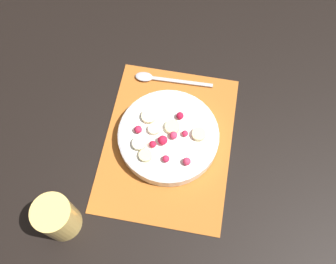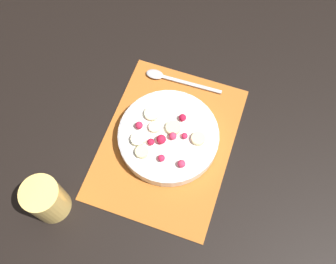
# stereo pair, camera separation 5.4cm
# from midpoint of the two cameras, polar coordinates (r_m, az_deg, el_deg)

# --- Properties ---
(ground_plane) EXTENTS (3.00, 3.00, 0.00)m
(ground_plane) POSITION_cam_midpoint_polar(r_m,az_deg,el_deg) (0.89, -1.75, -1.76)
(ground_plane) COLOR black
(placemat) EXTENTS (0.40, 0.30, 0.01)m
(placemat) POSITION_cam_midpoint_polar(r_m,az_deg,el_deg) (0.89, -1.76, -1.68)
(placemat) COLOR #B26023
(placemat) RESTS_ON ground_plane
(fruit_bowl) EXTENTS (0.23, 0.23, 0.06)m
(fruit_bowl) POSITION_cam_midpoint_polar(r_m,az_deg,el_deg) (0.87, -1.83, -0.70)
(fruit_bowl) COLOR white
(fruit_bowl) RESTS_ON placemat
(spoon) EXTENTS (0.03, 0.20, 0.01)m
(spoon) POSITION_cam_midpoint_polar(r_m,az_deg,el_deg) (0.96, -3.19, 8.04)
(spoon) COLOR #B2B2B7
(spoon) RESTS_ON placemat
(drinking_glass) EXTENTS (0.08, 0.08, 0.11)m
(drinking_glass) POSITION_cam_midpoint_polar(r_m,az_deg,el_deg) (0.82, -18.38, -12.42)
(drinking_glass) COLOR #F4CC66
(drinking_glass) RESTS_ON ground_plane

